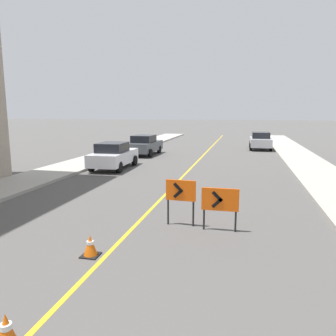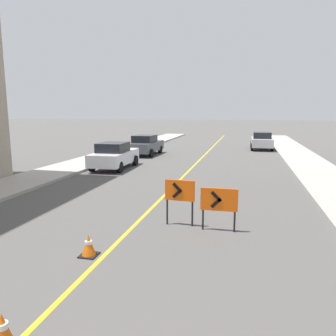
# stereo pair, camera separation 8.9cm
# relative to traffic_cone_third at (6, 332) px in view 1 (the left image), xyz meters

# --- Properties ---
(lane_stripe) EXTENTS (0.12, 53.45, 0.01)m
(lane_stripe) POSITION_rel_traffic_cone_third_xyz_m (0.11, 18.26, -0.27)
(lane_stripe) COLOR gold
(lane_stripe) RESTS_ON ground_plane
(sidewalk_left) EXTENTS (2.80, 53.45, 0.15)m
(sidewalk_left) POSITION_rel_traffic_cone_third_xyz_m (-7.07, 18.26, -0.20)
(sidewalk_left) COLOR #ADA89E
(sidewalk_left) RESTS_ON ground_plane
(sidewalk_right) EXTENTS (2.80, 53.45, 0.15)m
(sidewalk_right) POSITION_rel_traffic_cone_third_xyz_m (7.30, 18.26, -0.20)
(sidewalk_right) COLOR #ADA89E
(sidewalk_right) RESTS_ON ground_plane
(traffic_cone_third) EXTENTS (0.41, 0.41, 0.56)m
(traffic_cone_third) POSITION_rel_traffic_cone_third_xyz_m (0.00, 0.00, 0.00)
(traffic_cone_third) COLOR black
(traffic_cone_third) RESTS_ON ground_plane
(traffic_cone_fourth) EXTENTS (0.41, 0.41, 0.52)m
(traffic_cone_fourth) POSITION_rel_traffic_cone_third_xyz_m (-0.24, 3.13, -0.02)
(traffic_cone_fourth) COLOR black
(traffic_cone_fourth) RESTS_ON ground_plane
(arrow_barricade_primary) EXTENTS (0.91, 0.12, 1.40)m
(arrow_barricade_primary) POSITION_rel_traffic_cone_third_xyz_m (1.44, 5.74, 0.73)
(arrow_barricade_primary) COLOR #EF560C
(arrow_barricade_primary) RESTS_ON ground_plane
(arrow_barricade_secondary) EXTENTS (1.06, 0.08, 1.26)m
(arrow_barricade_secondary) POSITION_rel_traffic_cone_third_xyz_m (2.62, 5.54, 0.60)
(arrow_barricade_secondary) COLOR #EF560C
(arrow_barricade_secondary) RESTS_ON ground_plane
(parked_car_curb_near) EXTENTS (1.95, 4.36, 1.59)m
(parked_car_curb_near) POSITION_rel_traffic_cone_third_xyz_m (-4.43, 14.75, 0.53)
(parked_car_curb_near) COLOR silver
(parked_car_curb_near) RESTS_ON ground_plane
(parked_car_curb_mid) EXTENTS (1.95, 4.36, 1.59)m
(parked_car_curb_mid) POSITION_rel_traffic_cone_third_xyz_m (-4.50, 21.26, 0.53)
(parked_car_curb_mid) COLOR #474C51
(parked_car_curb_mid) RESTS_ON ground_plane
(parked_car_curb_far) EXTENTS (1.94, 4.32, 1.59)m
(parked_car_curb_far) POSITION_rel_traffic_cone_third_xyz_m (4.68, 27.56, 0.53)
(parked_car_curb_far) COLOR #B7B7BC
(parked_car_curb_far) RESTS_ON ground_plane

